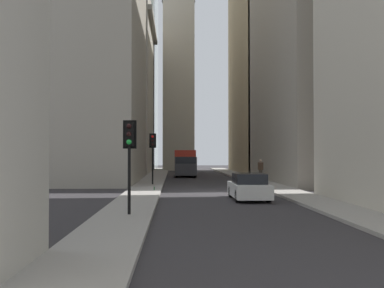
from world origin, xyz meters
The scene contains 14 objects.
ground_plane centered at (0.00, 0.00, 0.00)m, with size 135.00×135.00×0.00m, color #302D30.
sidewalk_right centered at (0.00, 4.50, 0.07)m, with size 90.00×2.20×0.14m, color gray.
sidewalk_left centered at (0.00, -4.50, 0.07)m, with size 90.00×2.20×0.14m, color gray.
building_left_far centered at (28.93, -10.60, 16.63)m, with size 19.41×10.50×33.23m.
building_left_midfar centered at (10.40, -10.60, 15.57)m, with size 19.70×10.00×31.13m.
building_right_far centered at (30.26, 10.59, 11.12)m, with size 16.62×10.50×22.21m.
building_right_midfar centered at (10.91, 10.59, 15.20)m, with size 16.07×10.50×30.38m.
church_spire centered at (39.12, 1.94, 19.88)m, with size 5.14×5.14×38.11m.
delivery_truck centered at (19.71, 1.40, 1.46)m, with size 6.46×2.25×2.84m.
sedan_white centered at (-5.12, -1.40, 0.66)m, with size 4.30×1.78×1.42m.
traffic_light_foreground centered at (-11.67, 4.29, 2.78)m, with size 0.43×0.52×3.61m.
traffic_light_midblock centered at (5.36, 4.21, 2.98)m, with size 0.43×0.52×3.87m.
pedestrian centered at (10.00, -4.95, 1.15)m, with size 0.26×0.44×1.84m.
discarded_bottle centered at (-0.16, 3.84, 0.25)m, with size 0.07×0.07×0.27m.
Camera 1 is at (-28.97, 2.57, 2.44)m, focal length 42.14 mm.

